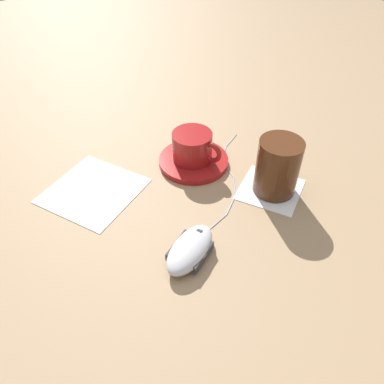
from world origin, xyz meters
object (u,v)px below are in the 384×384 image
at_px(coffee_cup, 193,147).
at_px(drinking_glass, 278,167).
at_px(saucer, 194,161).
at_px(computer_mouse, 190,249).

relative_size(coffee_cup, drinking_glass, 1.00).
bearing_deg(saucer, computer_mouse, -136.05).
xyz_separation_m(saucer, drinking_glass, (0.05, -0.17, 0.05)).
distance_m(coffee_cup, computer_mouse, 0.25).
height_order(coffee_cup, computer_mouse, coffee_cup).
xyz_separation_m(coffee_cup, drinking_glass, (0.05, -0.17, 0.01)).
relative_size(coffee_cup, computer_mouse, 0.88).
distance_m(coffee_cup, drinking_glass, 0.18).
relative_size(saucer, computer_mouse, 1.17).
distance_m(saucer, computer_mouse, 0.25).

